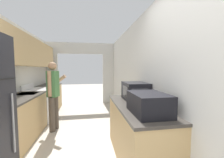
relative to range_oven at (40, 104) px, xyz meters
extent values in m
cube|color=tan|center=(-0.15, -0.24, 1.42)|extent=(0.32, 3.66, 0.73)
cube|color=silver|center=(2.43, -1.23, 0.80)|extent=(0.06, 7.07, 2.50)
cube|color=silver|center=(-0.18, 1.73, 0.57)|extent=(0.65, 0.06, 2.05)
cube|color=silver|center=(2.27, 1.73, 0.57)|extent=(0.65, 0.06, 2.05)
cube|color=silver|center=(1.04, 1.73, 1.82)|extent=(3.11, 0.06, 0.45)
cube|color=tan|center=(-0.01, -1.23, -0.02)|extent=(0.60, 1.69, 0.85)
cube|color=#3D3833|center=(-0.01, -1.23, 0.42)|extent=(0.62, 1.70, 0.03)
cube|color=tan|center=(-0.01, 0.99, -0.02)|extent=(0.60, 1.21, 0.85)
cube|color=#3D3833|center=(-0.01, 0.99, 0.42)|extent=(0.62, 1.22, 0.03)
cube|color=#9EA3A8|center=(-0.01, -0.71, 0.44)|extent=(0.42, 0.44, 0.00)
cube|color=tan|center=(2.10, -2.06, -0.02)|extent=(0.60, 1.57, 0.85)
cube|color=#3D3833|center=(2.10, -2.06, 0.42)|extent=(0.62, 1.59, 0.03)
cylinder|color=#99999E|center=(0.45, -2.23, 0.32)|extent=(0.02, 0.02, 0.74)
cube|color=white|center=(0.00, 0.00, -0.01)|extent=(0.62, 0.76, 0.89)
cube|color=black|center=(0.32, 0.00, -0.01)|extent=(0.01, 0.52, 0.27)
cylinder|color=#B7B7BC|center=(0.34, 0.00, 0.22)|extent=(0.02, 0.61, 0.02)
cube|color=white|center=(-0.29, 0.00, 0.51)|extent=(0.04, 0.76, 0.14)
cylinder|color=#232328|center=(0.13, -0.17, 0.44)|extent=(0.16, 0.16, 0.01)
cylinder|color=#232328|center=(0.13, 0.17, 0.44)|extent=(0.16, 0.16, 0.01)
cylinder|color=#232328|center=(-0.12, -0.17, 0.44)|extent=(0.16, 0.16, 0.01)
cylinder|color=#232328|center=(-0.12, 0.17, 0.44)|extent=(0.16, 0.16, 0.01)
cylinder|color=#4C4238|center=(0.52, -0.79, -0.05)|extent=(0.16, 0.16, 0.80)
cylinder|color=#4C4238|center=(0.57, -0.62, -0.05)|extent=(0.16, 0.16, 0.80)
cube|color=#4C844C|center=(0.55, -0.71, 0.65)|extent=(0.26, 0.26, 0.60)
cylinder|color=tan|center=(0.51, -0.85, 0.66)|extent=(0.10, 0.10, 0.57)
cylinder|color=tan|center=(0.58, -0.57, 0.66)|extent=(0.51, 0.21, 0.39)
sphere|color=tan|center=(0.55, -0.71, 1.06)|extent=(0.18, 0.18, 0.18)
cube|color=black|center=(2.10, -2.47, 0.52)|extent=(0.41, 0.56, 0.16)
cube|color=black|center=(2.10, -2.47, 0.65)|extent=(0.41, 0.56, 0.09)
cube|color=#2D2D33|center=(2.10, -2.18, 0.65)|extent=(0.24, 0.02, 0.10)
cube|color=black|center=(2.19, -1.71, 0.59)|extent=(0.38, 0.54, 0.31)
cube|color=black|center=(1.99, -1.77, 0.59)|extent=(0.01, 0.32, 0.21)
cube|color=#38383D|center=(1.99, -1.53, 0.59)|extent=(0.01, 0.11, 0.22)
camera|label=1|loc=(1.38, -4.04, 0.99)|focal=22.00mm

